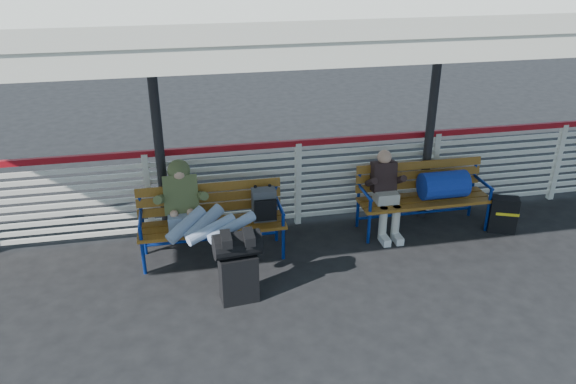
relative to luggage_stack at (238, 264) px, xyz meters
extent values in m
plane|color=black|center=(1.04, -0.25, -0.46)|extent=(60.00, 60.00, 0.00)
cube|color=silver|center=(1.04, 1.65, 0.14)|extent=(12.00, 0.04, 1.04)
cube|color=maroon|center=(1.04, 1.65, 0.74)|extent=(12.00, 0.06, 0.08)
cube|color=silver|center=(1.04, 0.65, 2.62)|extent=(12.60, 3.60, 0.16)
cube|color=silver|center=(1.04, -1.10, 2.49)|extent=(12.60, 0.06, 0.30)
cylinder|color=black|center=(-0.76, 1.50, 1.04)|extent=(0.12, 0.12, 3.00)
cylinder|color=black|center=(2.84, 1.50, 1.04)|extent=(0.12, 0.12, 3.00)
cube|color=black|center=(0.00, 0.00, -0.18)|extent=(0.43, 0.28, 0.56)
cylinder|color=black|center=(0.00, 0.00, 0.24)|extent=(0.54, 0.34, 0.29)
cube|color=#8B5A1B|center=(-0.20, 0.95, -0.01)|extent=(1.80, 0.50, 0.04)
cube|color=#8B5A1B|center=(-0.20, 1.21, 0.26)|extent=(1.80, 0.10, 0.40)
cylinder|color=#0E2F9B|center=(-1.05, 0.75, -0.24)|extent=(0.04, 0.04, 0.45)
cylinder|color=#0E2F9B|center=(0.65, 0.75, -0.24)|extent=(0.04, 0.04, 0.45)
cylinder|color=#0E2F9B|center=(-1.05, 1.22, -0.01)|extent=(0.04, 0.04, 0.90)
cylinder|color=#0E2F9B|center=(0.65, 1.22, -0.01)|extent=(0.04, 0.04, 0.90)
cube|color=#48494F|center=(0.45, 0.97, 0.21)|extent=(0.29, 0.18, 0.41)
cube|color=#8B5A1B|center=(2.68, 1.11, -0.01)|extent=(1.80, 0.50, 0.04)
cube|color=#8B5A1B|center=(2.68, 1.37, 0.26)|extent=(1.80, 0.10, 0.40)
cylinder|color=#0E2F9B|center=(1.83, 0.91, -0.24)|extent=(0.04, 0.04, 0.45)
cylinder|color=#0E2F9B|center=(3.53, 0.91, -0.24)|extent=(0.04, 0.04, 0.45)
cylinder|color=#0E2F9B|center=(1.83, 1.38, -0.01)|extent=(0.04, 0.04, 0.90)
cylinder|color=#0E2F9B|center=(3.53, 1.38, -0.01)|extent=(0.04, 0.04, 0.90)
cylinder|color=navy|center=(2.93, 1.11, 0.19)|extent=(0.63, 0.37, 0.37)
cube|color=#96A8CA|center=(-0.55, 1.00, 0.08)|extent=(0.36, 0.26, 0.18)
cube|color=#50592F|center=(-0.55, 1.20, 0.34)|extent=(0.42, 0.38, 0.53)
sphere|color=#50592F|center=(-0.55, 1.30, 0.62)|extent=(0.28, 0.28, 0.28)
sphere|color=tan|center=(-0.55, 1.26, 0.61)|extent=(0.21, 0.21, 0.21)
cube|color=black|center=(-0.12, -0.06, 0.36)|extent=(0.11, 0.27, 0.10)
cube|color=black|center=(0.12, -0.06, 0.36)|extent=(0.11, 0.27, 0.10)
cube|color=#BAB4A9|center=(2.13, 1.14, 0.07)|extent=(0.30, 0.24, 0.16)
cube|color=black|center=(2.13, 1.28, 0.32)|extent=(0.32, 0.23, 0.42)
sphere|color=tan|center=(2.13, 1.30, 0.59)|extent=(0.19, 0.19, 0.19)
cylinder|color=#BAB4A9|center=(2.04, 0.96, -0.22)|extent=(0.11, 0.11, 0.46)
cylinder|color=#BAB4A9|center=(2.22, 0.96, -0.22)|extent=(0.11, 0.11, 0.46)
cube|color=silver|center=(2.04, 0.86, -0.41)|extent=(0.10, 0.24, 0.10)
cube|color=silver|center=(2.22, 0.86, -0.41)|extent=(0.10, 0.24, 0.10)
cube|color=black|center=(3.73, 0.86, -0.21)|extent=(0.41, 0.32, 0.50)
cube|color=yellow|center=(3.73, 0.75, -0.16)|extent=(0.29, 0.13, 0.04)
camera|label=1|loc=(-0.52, -5.22, 3.27)|focal=35.00mm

